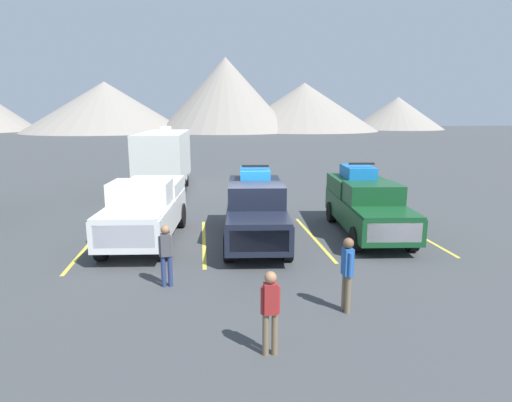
{
  "coord_description": "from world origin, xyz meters",
  "views": [
    {
      "loc": [
        -1.96,
        -13.93,
        4.46
      ],
      "look_at": [
        0.0,
        1.53,
        1.2
      ],
      "focal_mm": 29.84,
      "sensor_mm": 36.0,
      "label": 1
    }
  ],
  "objects_px": {
    "camper_trailer_a": "(165,157)",
    "person_c": "(166,252)",
    "pickup_truck_c": "(366,203)",
    "pickup_truck_b": "(256,207)",
    "pickup_truck_a": "(146,209)",
    "person_b": "(270,308)",
    "person_a": "(347,270)"
  },
  "relations": [
    {
      "from": "camper_trailer_a",
      "to": "person_c",
      "type": "relative_size",
      "value": 5.58
    },
    {
      "from": "pickup_truck_c",
      "to": "camper_trailer_a",
      "type": "distance_m",
      "value": 13.28
    },
    {
      "from": "pickup_truck_b",
      "to": "person_c",
      "type": "relative_size",
      "value": 3.64
    },
    {
      "from": "pickup_truck_b",
      "to": "person_c",
      "type": "distance_m",
      "value": 4.8
    },
    {
      "from": "pickup_truck_a",
      "to": "camper_trailer_a",
      "type": "bearing_deg",
      "value": 90.97
    },
    {
      "from": "pickup_truck_c",
      "to": "person_b",
      "type": "height_order",
      "value": "pickup_truck_c"
    },
    {
      "from": "pickup_truck_a",
      "to": "camper_trailer_a",
      "type": "relative_size",
      "value": 0.63
    },
    {
      "from": "pickup_truck_c",
      "to": "camper_trailer_a",
      "type": "relative_size",
      "value": 0.64
    },
    {
      "from": "camper_trailer_a",
      "to": "person_a",
      "type": "distance_m",
      "value": 17.47
    },
    {
      "from": "pickup_truck_b",
      "to": "person_b",
      "type": "bearing_deg",
      "value": -95.17
    },
    {
      "from": "person_b",
      "to": "pickup_truck_a",
      "type": "bearing_deg",
      "value": 112.26
    },
    {
      "from": "pickup_truck_b",
      "to": "person_b",
      "type": "distance_m",
      "value": 7.4
    },
    {
      "from": "pickup_truck_c",
      "to": "person_c",
      "type": "relative_size",
      "value": 3.57
    },
    {
      "from": "pickup_truck_a",
      "to": "pickup_truck_c",
      "type": "height_order",
      "value": "pickup_truck_c"
    },
    {
      "from": "person_b",
      "to": "pickup_truck_b",
      "type": "bearing_deg",
      "value": 84.83
    },
    {
      "from": "pickup_truck_a",
      "to": "person_a",
      "type": "distance_m",
      "value": 8.06
    },
    {
      "from": "pickup_truck_a",
      "to": "person_b",
      "type": "distance_m",
      "value": 8.35
    },
    {
      "from": "pickup_truck_c",
      "to": "person_c",
      "type": "bearing_deg",
      "value": -148.86
    },
    {
      "from": "pickup_truck_c",
      "to": "person_b",
      "type": "bearing_deg",
      "value": -122.09
    },
    {
      "from": "camper_trailer_a",
      "to": "person_b",
      "type": "bearing_deg",
      "value": -79.57
    },
    {
      "from": "person_a",
      "to": "person_b",
      "type": "bearing_deg",
      "value": -142.33
    },
    {
      "from": "person_a",
      "to": "camper_trailer_a",
      "type": "bearing_deg",
      "value": 107.81
    },
    {
      "from": "pickup_truck_b",
      "to": "camper_trailer_a",
      "type": "height_order",
      "value": "camper_trailer_a"
    },
    {
      "from": "pickup_truck_a",
      "to": "pickup_truck_c",
      "type": "bearing_deg",
      "value": -0.07
    },
    {
      "from": "camper_trailer_a",
      "to": "person_c",
      "type": "height_order",
      "value": "camper_trailer_a"
    },
    {
      "from": "pickup_truck_a",
      "to": "person_c",
      "type": "xyz_separation_m",
      "value": [
        1.01,
        -4.24,
        -0.21
      ]
    },
    {
      "from": "pickup_truck_a",
      "to": "person_c",
      "type": "height_order",
      "value": "pickup_truck_a"
    },
    {
      "from": "pickup_truck_a",
      "to": "person_c",
      "type": "distance_m",
      "value": 4.36
    },
    {
      "from": "pickup_truck_a",
      "to": "pickup_truck_b",
      "type": "relative_size",
      "value": 0.96
    },
    {
      "from": "camper_trailer_a",
      "to": "pickup_truck_b",
      "type": "bearing_deg",
      "value": -69.6
    },
    {
      "from": "pickup_truck_b",
      "to": "pickup_truck_c",
      "type": "height_order",
      "value": "pickup_truck_b"
    },
    {
      "from": "person_c",
      "to": "pickup_truck_b",
      "type": "bearing_deg",
      "value": 53.97
    }
  ]
}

